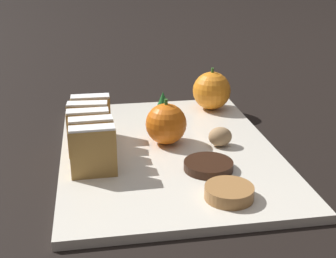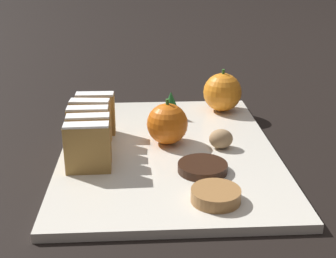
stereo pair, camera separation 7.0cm
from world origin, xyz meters
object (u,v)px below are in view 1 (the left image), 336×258
at_px(orange_far, 212,91).
at_px(walnut, 220,137).
at_px(orange_near, 166,124).
at_px(chocolate_cookie, 208,166).

distance_m(orange_far, walnut, 0.17).
relative_size(orange_near, chocolate_cookie, 1.05).
height_order(walnut, chocolate_cookie, walnut).
bearing_deg(orange_near, chocolate_cookie, -66.78).
bearing_deg(orange_far, orange_near, -127.00).
height_order(orange_near, walnut, orange_near).
relative_size(orange_far, chocolate_cookie, 1.15).
distance_m(orange_near, orange_far, 0.18).
distance_m(orange_near, walnut, 0.09).
bearing_deg(chocolate_cookie, orange_near, 113.22).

